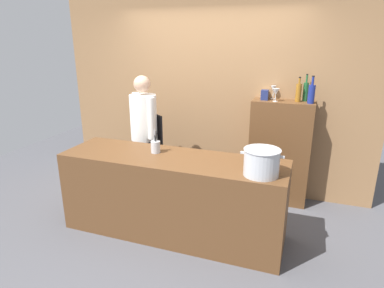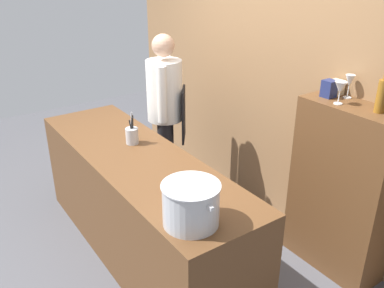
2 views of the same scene
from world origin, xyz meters
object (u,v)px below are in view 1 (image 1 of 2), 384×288
object	(u,v)px
wine_bottle_green	(306,91)
wine_glass_short	(273,90)
spice_tin_cream	(265,94)
wine_bottle_cobalt	(311,93)
spice_tin_navy	(265,95)
stockpot_large	(262,162)
wine_bottle_amber	(298,92)
wine_glass_wide	(276,92)
chef	(144,130)
utensil_crock	(156,146)

from	to	relation	value
wine_bottle_green	wine_glass_short	bearing A→B (deg)	178.26
wine_glass_short	spice_tin_cream	xyz separation A→B (m)	(-0.11, 0.00, -0.07)
wine_bottle_cobalt	wine_bottle_green	world-z (taller)	wine_bottle_green
wine_glass_short	spice_tin_cream	distance (m)	0.13
spice_tin_navy	stockpot_large	bearing A→B (deg)	-82.11
wine_bottle_green	wine_glass_short	size ratio (longest dim) A/B	1.94
stockpot_large	spice_tin_cream	distance (m)	1.51
wine_bottle_green	wine_glass_short	distance (m)	0.39
wine_bottle_amber	wine_glass_short	bearing A→B (deg)	163.89
wine_glass_wide	spice_tin_cream	world-z (taller)	wine_glass_wide
chef	wine_glass_short	size ratio (longest dim) A/B	9.71
stockpot_large	wine_bottle_cobalt	distance (m)	1.42
wine_bottle_amber	wine_glass_wide	distance (m)	0.27
wine_glass_short	wine_glass_wide	size ratio (longest dim) A/B	1.07
utensil_crock	wine_glass_wide	bearing A→B (deg)	42.51
chef	wine_bottle_cobalt	size ratio (longest dim) A/B	5.07
chef	wine_bottle_green	size ratio (longest dim) A/B	5.02
wine_bottle_cobalt	wine_bottle_amber	size ratio (longest dim) A/B	1.09
utensil_crock	spice_tin_cream	world-z (taller)	spice_tin_cream
wine_bottle_green	spice_tin_cream	xyz separation A→B (m)	(-0.49, 0.01, -0.07)
utensil_crock	wine_bottle_amber	size ratio (longest dim) A/B	0.87
chef	spice_tin_cream	bearing A→B (deg)	-119.62
wine_bottle_amber	spice_tin_navy	bearing A→B (deg)	-178.70
wine_glass_short	wine_bottle_cobalt	bearing A→B (deg)	-17.84
stockpot_large	utensil_crock	xyz separation A→B (m)	(-1.18, 0.24, -0.06)
stockpot_large	wine_bottle_cobalt	size ratio (longest dim) A/B	1.21
wine_glass_wide	spice_tin_cream	bearing A→B (deg)	132.40
utensil_crock	spice_tin_navy	distance (m)	1.56
wine_bottle_green	wine_glass_wide	bearing A→B (deg)	-155.35
wine_bottle_green	spice_tin_navy	bearing A→B (deg)	-169.78
stockpot_large	wine_bottle_green	size ratio (longest dim) A/B	1.20
wine_bottle_amber	chef	bearing A→B (deg)	-163.84
chef	wine_glass_short	world-z (taller)	chef
spice_tin_navy	chef	bearing A→B (deg)	-159.99
stockpot_large	wine_bottle_amber	xyz separation A→B (m)	(0.21, 1.35, 0.45)
wine_glass_short	wine_bottle_amber	bearing A→B (deg)	-16.11
wine_glass_wide	wine_bottle_cobalt	bearing A→B (deg)	2.77
wine_glass_short	spice_tin_navy	bearing A→B (deg)	-133.16
wine_bottle_cobalt	wine_glass_wide	size ratio (longest dim) A/B	2.05
wine_bottle_cobalt	wine_bottle_amber	world-z (taller)	wine_bottle_cobalt
utensil_crock	stockpot_large	bearing A→B (deg)	-11.25
chef	utensil_crock	size ratio (longest dim) A/B	6.33
chef	wine_bottle_green	xyz separation A→B (m)	(1.92, 0.61, 0.51)
wine_bottle_green	wine_glass_wide	size ratio (longest dim) A/B	2.07
utensil_crock	wine_bottle_green	xyz separation A→B (m)	(1.48, 1.20, 0.51)
wine_bottle_green	wine_glass_short	xyz separation A→B (m)	(-0.39, 0.01, -0.00)
wine_glass_short	wine_glass_wide	xyz separation A→B (m)	(0.05, -0.17, -0.01)
wine_bottle_cobalt	wine_bottle_green	bearing A→B (deg)	117.67
wine_bottle_green	stockpot_large	bearing A→B (deg)	-101.55
wine_bottle_green	spice_tin_navy	size ratio (longest dim) A/B	2.64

